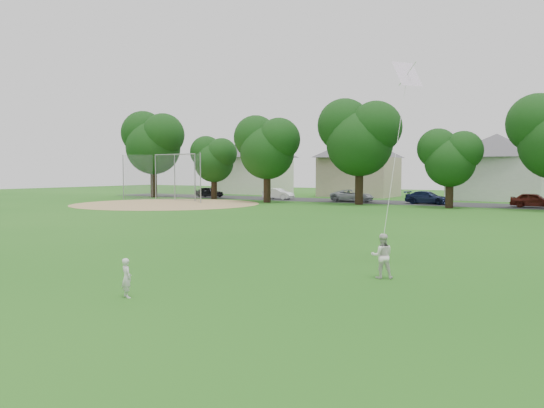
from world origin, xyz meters
The scene contains 10 objects.
ground centered at (0.00, 0.00, 0.00)m, with size 160.00×160.00×0.00m, color #1B5814.
street centered at (0.00, 42.00, 0.01)m, with size 90.00×7.00×0.01m, color #2D2D30.
dirt_infield centered at (-26.00, 28.00, 0.01)m, with size 18.00×18.00×0.02m, color #9E7F51.
toddler centered at (-0.49, -0.89, 0.50)m, with size 0.37×0.24×1.00m, color silver.
older_boy centered at (4.17, 4.80, 0.67)m, with size 0.65×0.51×1.34m, color silver.
kite centered at (4.10, 6.07, 3.69)m, with size 1.12×1.88×6.17m.
baseball_backstop centered at (-29.70, 32.72, 2.50)m, with size 11.41×2.65×5.00m.
tree_row centered at (2.13, 36.07, 6.53)m, with size 81.55×10.01×11.44m.
parked_cars centered at (1.37, 41.00, 0.63)m, with size 65.58×2.26×1.29m.
house_row centered at (0.04, 52.00, 4.71)m, with size 77.15×13.89×9.46m.
Camera 1 is at (9.57, -10.21, 3.20)m, focal length 35.00 mm.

